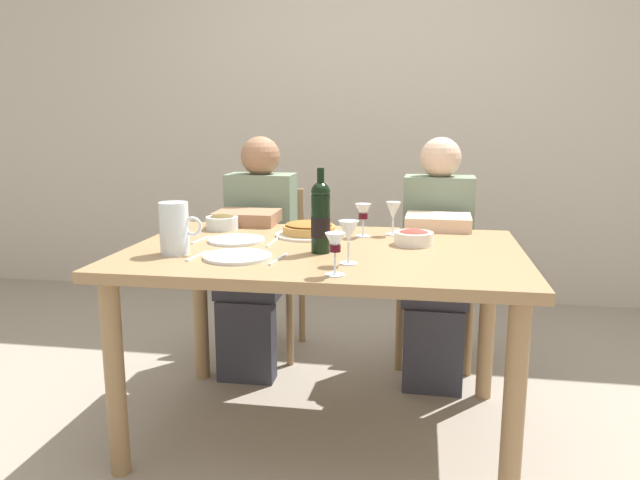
{
  "coord_description": "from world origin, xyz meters",
  "views": [
    {
      "loc": [
        0.36,
        -2.26,
        1.25
      ],
      "look_at": [
        -0.02,
        0.02,
        0.79
      ],
      "focal_mm": 34.29,
      "sensor_mm": 36.0,
      "label": 1
    }
  ],
  "objects": [
    {
      "name": "ground_plane",
      "position": [
        0.0,
        0.0,
        0.0
      ],
      "size": [
        8.0,
        8.0,
        0.0
      ],
      "primitive_type": "plane",
      "color": "gray"
    },
    {
      "name": "back_wall",
      "position": [
        0.0,
        2.0,
        1.4
      ],
      "size": [
        8.0,
        0.1,
        2.8
      ],
      "primitive_type": "cube",
      "color": "beige",
      "rests_on": "ground"
    },
    {
      "name": "dining_table",
      "position": [
        0.0,
        0.0,
        0.67
      ],
      "size": [
        1.5,
        1.0,
        0.76
      ],
      "color": "#9E7A51",
      "rests_on": "ground"
    },
    {
      "name": "wine_bottle",
      "position": [
        0.0,
        -0.08,
        0.89
      ],
      "size": [
        0.07,
        0.07,
        0.31
      ],
      "color": "black",
      "rests_on": "dining_table"
    },
    {
      "name": "water_pitcher",
      "position": [
        -0.52,
        -0.19,
        0.84
      ],
      "size": [
        0.16,
        0.11,
        0.19
      ],
      "color": "silver",
      "rests_on": "dining_table"
    },
    {
      "name": "baked_tart",
      "position": [
        -0.1,
        0.23,
        0.79
      ],
      "size": [
        0.28,
        0.28,
        0.06
      ],
      "color": "white",
      "rests_on": "dining_table"
    },
    {
      "name": "salad_bowl",
      "position": [
        0.34,
        0.12,
        0.79
      ],
      "size": [
        0.15,
        0.15,
        0.06
      ],
      "color": "white",
      "rests_on": "dining_table"
    },
    {
      "name": "olive_bowl",
      "position": [
        -0.51,
        0.32,
        0.8
      ],
      "size": [
        0.14,
        0.14,
        0.07
      ],
      "color": "silver",
      "rests_on": "dining_table"
    },
    {
      "name": "wine_glass_left_diner",
      "position": [
        0.12,
        0.26,
        0.86
      ],
      "size": [
        0.07,
        0.07,
        0.14
      ],
      "color": "silver",
      "rests_on": "dining_table"
    },
    {
      "name": "wine_glass_right_diner",
      "position": [
        0.25,
        0.32,
        0.86
      ],
      "size": [
        0.06,
        0.06,
        0.14
      ],
      "color": "silver",
      "rests_on": "dining_table"
    },
    {
      "name": "wine_glass_centre",
      "position": [
        0.1,
        -0.4,
        0.86
      ],
      "size": [
        0.07,
        0.07,
        0.14
      ],
      "color": "silver",
      "rests_on": "dining_table"
    },
    {
      "name": "wine_glass_spare",
      "position": [
        0.12,
        -0.24,
        0.87
      ],
      "size": [
        0.07,
        0.07,
        0.15
      ],
      "color": "silver",
      "rests_on": "dining_table"
    },
    {
      "name": "dinner_plate_left_setting",
      "position": [
        -0.37,
        0.07,
        0.77
      ],
      "size": [
        0.23,
        0.23,
        0.01
      ],
      "primitive_type": "cylinder",
      "color": "silver",
      "rests_on": "dining_table"
    },
    {
      "name": "dinner_plate_right_setting",
      "position": [
        -0.28,
        -0.22,
        0.77
      ],
      "size": [
        0.24,
        0.24,
        0.01
      ],
      "primitive_type": "cylinder",
      "color": "silver",
      "rests_on": "dining_table"
    },
    {
      "name": "fork_left_setting",
      "position": [
        -0.52,
        0.07,
        0.76
      ],
      "size": [
        0.03,
        0.16,
        0.0
      ],
      "primitive_type": "cube",
      "rotation": [
        0.0,
        0.0,
        1.45
      ],
      "color": "silver",
      "rests_on": "dining_table"
    },
    {
      "name": "knife_left_setting",
      "position": [
        -0.22,
        0.07,
        0.76
      ],
      "size": [
        0.01,
        0.18,
        0.0
      ],
      "primitive_type": "cube",
      "rotation": [
        0.0,
        0.0,
        1.56
      ],
      "color": "silver",
      "rests_on": "dining_table"
    },
    {
      "name": "knife_right_setting",
      "position": [
        -0.13,
        -0.22,
        0.76
      ],
      "size": [
        0.03,
        0.18,
        0.0
      ],
      "primitive_type": "cube",
      "rotation": [
        0.0,
        0.0,
        1.45
      ],
      "color": "silver",
      "rests_on": "dining_table"
    },
    {
      "name": "spoon_right_setting",
      "position": [
        -0.43,
        -0.22,
        0.76
      ],
      "size": [
        0.03,
        0.16,
        0.0
      ],
      "primitive_type": "cube",
      "rotation": [
        0.0,
        0.0,
        1.44
      ],
      "color": "silver",
      "rests_on": "dining_table"
    },
    {
      "name": "chair_left",
      "position": [
        -0.45,
        0.89,
        0.5
      ],
      "size": [
        0.4,
        0.4,
        0.87
      ],
      "rotation": [
        0.0,
        0.0,
        3.15
      ],
      "color": "#9E7A51",
      "rests_on": "ground"
    },
    {
      "name": "diner_left",
      "position": [
        -0.45,
        0.65,
        0.62
      ],
      "size": [
        0.34,
        0.5,
        1.16
      ],
      "rotation": [
        0.0,
        0.0,
        3.15
      ],
      "color": "gray",
      "rests_on": "ground"
    },
    {
      "name": "chair_right",
      "position": [
        0.45,
        0.91,
        0.5
      ],
      "size": [
        0.41,
        0.41,
        0.87
      ],
      "rotation": [
        0.0,
        0.0,
        3.11
      ],
      "color": "#9E7A51",
      "rests_on": "ground"
    },
    {
      "name": "diner_right",
      "position": [
        0.45,
        0.67,
        0.62
      ],
      "size": [
        0.35,
        0.51,
        1.16
      ],
      "rotation": [
        0.0,
        0.0,
        3.11
      ],
      "color": "gray",
      "rests_on": "ground"
    }
  ]
}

